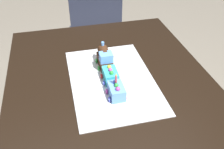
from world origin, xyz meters
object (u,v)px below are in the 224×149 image
at_px(birthday_candle, 115,78).
at_px(chair, 95,36).
at_px(cake_car_tanker_turquoise, 110,75).
at_px(dining_table, 114,107).
at_px(cake_locomotive, 104,58).
at_px(cake_car_gondola_sky_blue, 116,91).

bearing_deg(birthday_candle, chair, 175.10).
relative_size(cake_car_tanker_turquoise, birthday_candle, 2.05).
xyz_separation_m(cake_car_tanker_turquoise, birthday_candle, (0.11, 0.00, 0.07)).
distance_m(dining_table, birthday_candle, 0.21).
xyz_separation_m(chair, cake_locomotive, (0.83, -0.09, 0.32)).
bearing_deg(cake_car_gondola_sky_blue, cake_locomotive, 180.00).
bearing_deg(cake_car_tanker_turquoise, dining_table, 2.11).
bearing_deg(dining_table, chair, 175.08).
height_order(chair, cake_car_tanker_turquoise, chair).
relative_size(cake_locomotive, cake_car_gondola_sky_blue, 1.40).
distance_m(cake_car_tanker_turquoise, birthday_candle, 0.13).
distance_m(dining_table, cake_car_gondola_sky_blue, 0.15).
distance_m(dining_table, cake_locomotive, 0.26).
height_order(chair, birthday_candle, birthday_candle).
bearing_deg(cake_locomotive, cake_car_tanker_turquoise, -0.00).
distance_m(dining_table, cake_car_tanker_turquoise, 0.16).
relative_size(cake_car_tanker_turquoise, cake_car_gondola_sky_blue, 1.00).
xyz_separation_m(chair, cake_car_tanker_turquoise, (0.96, -0.09, 0.30)).
distance_m(cake_car_tanker_turquoise, cake_car_gondola_sky_blue, 0.12).
bearing_deg(cake_car_gondola_sky_blue, dining_table, 176.57).
relative_size(cake_locomotive, birthday_candle, 2.87).
bearing_deg(cake_car_tanker_turquoise, birthday_candle, 0.00).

